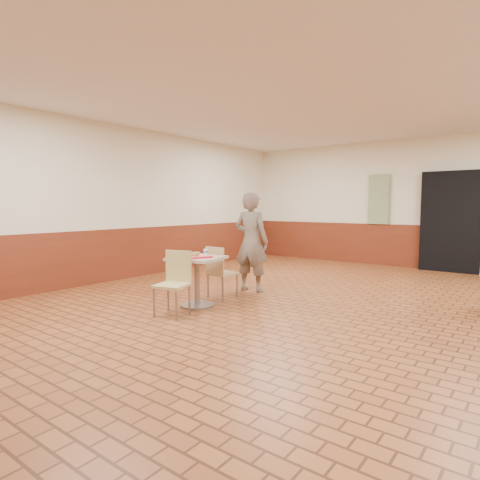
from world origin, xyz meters
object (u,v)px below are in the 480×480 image
Objects in this scene: chair_main_front at (175,279)px; serving_tray at (197,256)px; long_john_donut at (195,254)px; ring_donut at (196,253)px; paper_cup at (206,252)px; chair_main_back at (219,270)px; customer at (251,242)px; main_table at (197,273)px.

chair_main_front is 0.56m from serving_tray.
chair_main_front is at bearing -87.56° from long_john_donut.
chair_main_front is 0.65m from ring_donut.
chair_main_front is 9.87× the size of paper_cup.
serving_tray is 4.78× the size of paper_cup.
customer is at bearing -92.70° from chair_main_back.
paper_cup reaches higher than serving_tray.
ring_donut reaches higher than serving_tray.
ring_donut reaches higher than main_table.
main_table is at bearing 81.30° from chair_main_front.
paper_cup is at bearing 86.05° from customer.
chair_main_back is at bearing 86.96° from ring_donut.
customer is 1.22m from paper_cup.
paper_cup is (0.05, 0.58, 0.32)m from chair_main_front.
chair_main_front is at bearing -83.82° from serving_tray.
serving_tray is at bearing -139.33° from paper_cup.
chair_main_front is 0.51m from long_john_donut.
ring_donut is (-0.14, 0.57, 0.29)m from chair_main_front.
ring_donut is (-0.03, -0.49, 0.30)m from chair_main_back.
paper_cup is (0.10, 0.08, 0.06)m from serving_tray.
chair_main_front reaches higher than paper_cup.
chair_main_back is 9.50× the size of paper_cup.
long_john_donut is at bearing -111.48° from paper_cup.
serving_tray is at bearing 81.30° from chair_main_front.
chair_main_front reaches higher than long_john_donut.
main_table is at bearing 114.99° from long_john_donut.
serving_tray is 0.09m from long_john_donut.
customer is (0.03, 1.30, 0.36)m from main_table.
main_table is 0.33m from paper_cup.
chair_main_back reaches higher than main_table.
main_table is at bearing -139.33° from paper_cup.
main_table is at bearing 26.57° from serving_tray.
chair_main_front is 5.23× the size of long_john_donut.
serving_tray is at bearing 114.99° from long_john_donut.
chair_main_back reaches higher than long_john_donut.
customer reaches higher than chair_main_front.
long_john_donut reaches higher than ring_donut.
chair_main_back is 0.64m from serving_tray.
chair_main_front reaches higher than serving_tray.
paper_cup reaches higher than long_john_donut.
chair_main_back is 0.61m from paper_cup.
main_table is at bearing 81.50° from customer.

